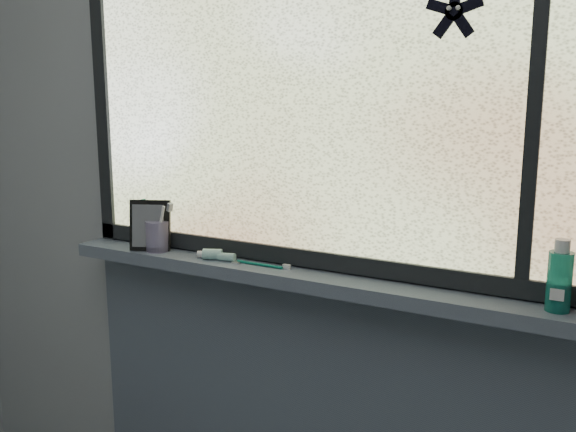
% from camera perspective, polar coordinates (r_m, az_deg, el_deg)
% --- Properties ---
extents(wall_back, '(3.00, 0.01, 2.50)m').
position_cam_1_polar(wall_back, '(1.86, 2.14, 2.42)').
color(wall_back, '#9EA3A8').
rests_on(wall_back, ground).
extents(windowsill, '(1.62, 0.14, 0.04)m').
position_cam_1_polar(windowsill, '(1.86, 1.03, -5.54)').
color(windowsill, slate).
rests_on(windowsill, wall_back).
extents(sill_apron, '(1.62, 0.02, 0.98)m').
position_cam_1_polar(sill_apron, '(2.11, 1.76, -18.53)').
color(sill_apron, slate).
rests_on(sill_apron, floor).
extents(window_pane, '(1.50, 0.01, 1.00)m').
position_cam_1_polar(window_pane, '(1.82, 1.87, 11.06)').
color(window_pane, silver).
rests_on(window_pane, wall_back).
extents(frame_bottom, '(1.60, 0.03, 0.05)m').
position_cam_1_polar(frame_bottom, '(1.88, 1.72, -3.71)').
color(frame_bottom, black).
rests_on(frame_bottom, windowsill).
extents(frame_left, '(0.05, 0.03, 1.10)m').
position_cam_1_polar(frame_left, '(2.28, -16.12, 10.67)').
color(frame_left, black).
rests_on(frame_left, wall_back).
extents(frame_mullion, '(0.03, 0.03, 1.00)m').
position_cam_1_polar(frame_mullion, '(1.63, 21.20, 10.30)').
color(frame_mullion, black).
rests_on(frame_mullion, wall_back).
extents(starfish_sticker, '(0.15, 0.02, 0.15)m').
position_cam_1_polar(starfish_sticker, '(1.68, 14.56, 17.21)').
color(starfish_sticker, black).
rests_on(starfish_sticker, window_pane).
extents(vanity_mirror, '(0.15, 0.11, 0.16)m').
position_cam_1_polar(vanity_mirror, '(2.12, -12.16, -0.82)').
color(vanity_mirror, black).
rests_on(vanity_mirror, windowsill).
extents(toothpaste_tube, '(0.19, 0.10, 0.03)m').
position_cam_1_polar(toothpaste_tube, '(1.97, -6.27, -3.47)').
color(toothpaste_tube, white).
rests_on(toothpaste_tube, windowsill).
extents(toothbrush_cup, '(0.09, 0.09, 0.10)m').
position_cam_1_polar(toothbrush_cup, '(2.11, -11.52, -1.75)').
color(toothbrush_cup, '#BFB0E8').
rests_on(toothbrush_cup, windowsill).
extents(toothbrush_lying, '(0.19, 0.02, 0.01)m').
position_cam_1_polar(toothbrush_lying, '(1.91, -2.55, -4.26)').
color(toothbrush_lying, '#0C6D58').
rests_on(toothbrush_lying, windowsill).
extents(mouthwash_bottle, '(0.07, 0.07, 0.14)m').
position_cam_1_polar(mouthwash_bottle, '(1.64, 23.02, -4.89)').
color(mouthwash_bottle, '#1B8E7D').
rests_on(mouthwash_bottle, windowsill).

